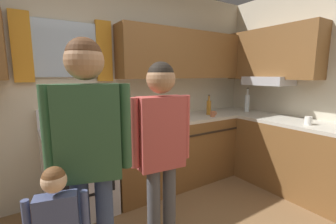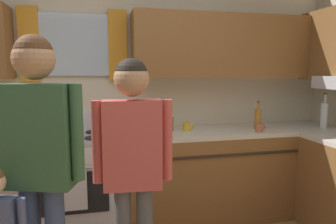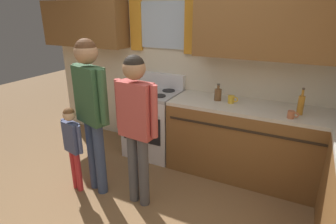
% 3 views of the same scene
% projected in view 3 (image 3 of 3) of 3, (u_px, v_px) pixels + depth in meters
% --- Properties ---
extents(back_wall_unit, '(4.60, 0.42, 2.60)m').
position_uv_depth(back_wall_unit, '(193.00, 48.00, 3.57)').
color(back_wall_unit, beige).
rests_on(back_wall_unit, ground).
extents(kitchen_counter_run, '(2.35, 2.07, 0.90)m').
position_uv_depth(kitchen_counter_run, '(297.00, 169.00, 2.76)').
color(kitchen_counter_run, brown).
rests_on(kitchen_counter_run, ground).
extents(stove_oven, '(0.67, 0.67, 1.10)m').
position_uv_depth(stove_oven, '(154.00, 122.00, 3.87)').
color(stove_oven, silver).
rests_on(stove_oven, ground).
extents(bottle_squat_brown, '(0.08, 0.08, 0.21)m').
position_uv_depth(bottle_squat_brown, '(218.00, 94.00, 3.35)').
color(bottle_squat_brown, brown).
rests_on(bottle_squat_brown, kitchen_counter_run).
extents(bottle_oil_amber, '(0.06, 0.06, 0.29)m').
position_uv_depth(bottle_oil_amber, '(301.00, 105.00, 2.89)').
color(bottle_oil_amber, '#B27223').
rests_on(bottle_oil_amber, kitchen_counter_run).
extents(cup_terracotta, '(0.11, 0.07, 0.08)m').
position_uv_depth(cup_terracotta, '(292.00, 115.00, 2.80)').
color(cup_terracotta, '#B76642').
rests_on(cup_terracotta, kitchen_counter_run).
extents(mug_mustard_yellow, '(0.12, 0.08, 0.09)m').
position_uv_depth(mug_mustard_yellow, '(231.00, 99.00, 3.26)').
color(mug_mustard_yellow, gold).
rests_on(mug_mustard_yellow, kitchen_counter_run).
extents(adult_holding_child, '(0.50, 0.27, 1.68)m').
position_uv_depth(adult_holding_child, '(91.00, 101.00, 2.84)').
color(adult_holding_child, '#38476B').
rests_on(adult_holding_child, ground).
extents(adult_in_plaid, '(0.49, 0.21, 1.56)m').
position_uv_depth(adult_in_plaid, '(136.00, 116.00, 2.66)').
color(adult_in_plaid, '#4C4C51').
rests_on(adult_in_plaid, ground).
extents(small_child, '(0.32, 0.14, 0.98)m').
position_uv_depth(small_child, '(72.00, 140.00, 2.99)').
color(small_child, red).
rests_on(small_child, ground).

